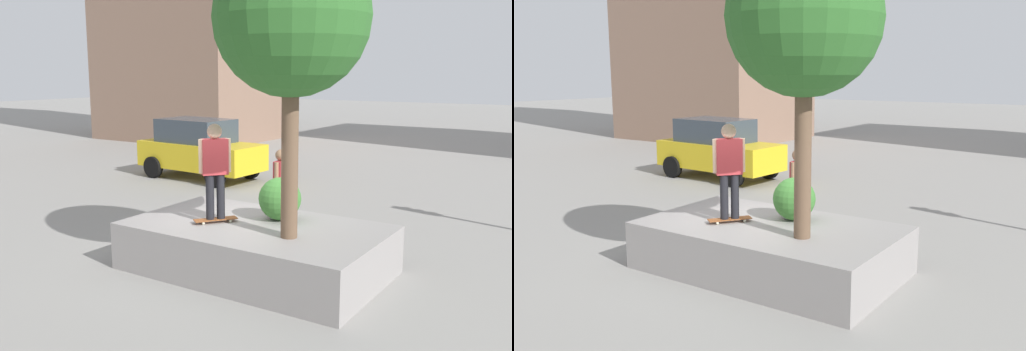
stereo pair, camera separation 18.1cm
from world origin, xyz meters
TOP-DOWN VIEW (x-y plane):
  - ground_plane at (0.00, 0.00)m, footprint 120.00×120.00m
  - planter_ledge at (0.56, -0.10)m, footprint 4.57×2.74m
  - plaza_tree at (1.46, -0.47)m, footprint 2.50×2.50m
  - boxwood_shrub at (0.75, 0.42)m, footprint 0.80×0.80m
  - skateboard at (-0.13, -0.40)m, footprint 0.64×0.77m
  - skateboarder at (-0.13, -0.40)m, footprint 0.46×0.48m
  - sedan_parked at (-6.01, 6.47)m, footprint 4.45×2.24m
  - bystander_watching at (-0.78, 3.06)m, footprint 0.27×0.60m

SIDE VIEW (x-z plane):
  - ground_plane at x=0.00m, z-range 0.00..0.00m
  - planter_ledge at x=0.56m, z-range 0.00..0.87m
  - skateboard at x=-0.13m, z-range 0.89..0.96m
  - bystander_watching at x=-0.78m, z-range 0.14..1.91m
  - sedan_parked at x=-6.01m, z-range 0.02..2.04m
  - boxwood_shrub at x=0.75m, z-range 0.87..1.67m
  - skateboarder at x=-0.13m, z-range 1.08..2.81m
  - plaza_tree at x=1.46m, z-range 1.99..6.79m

